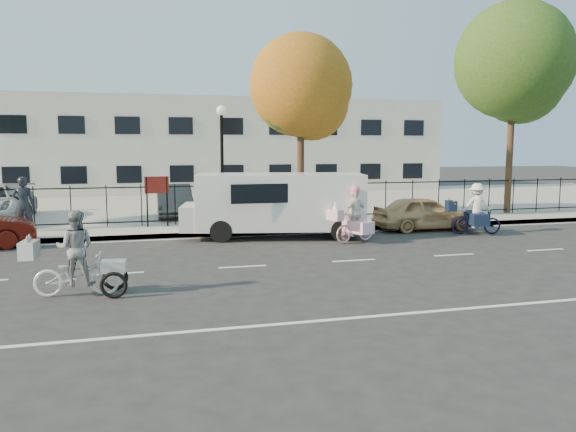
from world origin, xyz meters
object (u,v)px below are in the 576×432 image
object	(u,v)px
white_van	(277,202)
lot_car_a	(8,202)
zebra_trike	(76,263)
unicorn_bike	(354,222)
bull_bike	(476,214)
gold_sedan	(424,213)
lot_car_c	(174,200)
pedestrian	(23,204)
lamppost	(222,144)

from	to	relation	value
white_van	lot_car_a	world-z (taller)	white_van
zebra_trike	unicorn_bike	distance (m)	9.00
bull_bike	gold_sedan	distance (m)	1.82
unicorn_bike	lot_car_c	size ratio (longest dim) A/B	0.46
bull_bike	white_van	size ratio (longest dim) A/B	0.31
gold_sedan	pedestrian	bearing A→B (deg)	80.51
white_van	zebra_trike	bearing A→B (deg)	-121.33
pedestrian	lot_car_c	bearing A→B (deg)	-152.41
lamppost	white_van	world-z (taller)	lamppost
unicorn_bike	pedestrian	size ratio (longest dim) A/B	0.97
lot_car_a	zebra_trike	bearing A→B (deg)	-75.98
lamppost	lot_car_c	xyz separation A→B (m)	(-1.58, 3.00, -2.32)
unicorn_bike	gold_sedan	bearing A→B (deg)	-83.31
zebra_trike	lot_car_c	world-z (taller)	zebra_trike
zebra_trike	unicorn_bike	size ratio (longest dim) A/B	1.13
bull_bike	lot_car_c	bearing A→B (deg)	71.61
white_van	lot_car_a	distance (m)	11.53
white_van	pedestrian	size ratio (longest dim) A/B	3.37
lamppost	zebra_trike	xyz separation A→B (m)	(-4.23, -8.64, -2.44)
zebra_trike	gold_sedan	bearing A→B (deg)	-55.04
lamppost	unicorn_bike	world-z (taller)	lamppost
pedestrian	gold_sedan	bearing A→B (deg)	167.93
pedestrian	white_van	bearing A→B (deg)	160.31
gold_sedan	lot_car_c	bearing A→B (deg)	58.16
gold_sedan	white_van	bearing A→B (deg)	92.41
bull_bike	gold_sedan	world-z (taller)	bull_bike
lamppost	bull_bike	bearing A→B (deg)	-23.56
white_van	gold_sedan	bearing A→B (deg)	13.89
lamppost	bull_bike	size ratio (longest dim) A/B	2.22
white_van	lot_car_c	distance (m)	6.31
pedestrian	lot_car_c	xyz separation A→B (m)	(5.18, 3.00, -0.28)
zebra_trike	white_van	xyz separation A→B (m)	(5.67, 6.12, 0.49)
lot_car_a	unicorn_bike	bearing A→B (deg)	-37.83
bull_bike	lot_car_a	distance (m)	17.98
zebra_trike	bull_bike	size ratio (longest dim) A/B	1.05
gold_sedan	lot_car_a	xyz separation A→B (m)	(-15.01, 6.30, 0.19)
zebra_trike	pedestrian	size ratio (longest dim) A/B	1.10
bull_bike	pedestrian	size ratio (longest dim) A/B	1.05
unicorn_bike	pedestrian	bearing A→B (deg)	46.46
gold_sedan	lot_car_c	size ratio (longest dim) A/B	0.92
white_van	lot_car_a	bearing A→B (deg)	157.01
zebra_trike	lamppost	bearing A→B (deg)	-20.68
lot_car_c	white_van	bearing A→B (deg)	-60.69
white_van	gold_sedan	distance (m)	5.54
gold_sedan	unicorn_bike	bearing A→B (deg)	118.42
lot_car_a	lot_car_c	xyz separation A→B (m)	(6.48, -0.99, -0.01)
lamppost	zebra_trike	distance (m)	9.93
unicorn_bike	lot_car_a	size ratio (longest dim) A/B	0.40
lamppost	lot_car_c	size ratio (longest dim) A/B	1.10
unicorn_bike	gold_sedan	distance (m)	3.86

